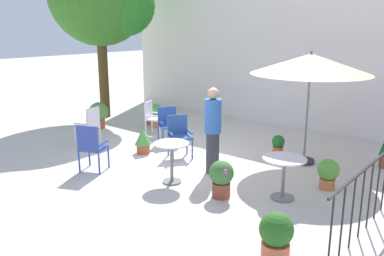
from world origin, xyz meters
The scene contains 19 objects.
ground_plane centered at (0.00, 0.00, 0.00)m, with size 60.00×60.00×0.00m, color beige.
villa_facade centered at (0.00, 4.19, 2.14)m, with size 11.62×0.30×4.29m, color silver.
patio_umbrella_0 centered at (1.95, 1.35, 2.08)m, with size 2.41×2.41×2.36m.
cafe_table_0 centered at (2.47, -0.59, 0.50)m, with size 0.73×0.73×0.72m.
cafe_table_1 centered at (0.55, -1.26, 0.53)m, with size 0.65×0.65×0.76m.
patio_chair_0 centered at (-1.23, 0.56, 0.53)m, with size 0.61×0.64×0.90m.
patio_chair_1 centered at (-2.54, -0.81, 0.54)m, with size 0.54×0.52×0.96m.
patio_chair_2 centered at (-2.07, 0.84, 0.53)m, with size 0.56×0.56×0.91m.
patio_chair_3 centered at (-1.06, -1.86, 0.55)m, with size 0.61×0.59×0.96m.
patio_chair_4 centered at (-0.37, -0.02, 0.54)m, with size 0.62×0.63×0.92m.
potted_plant_0 centered at (-3.01, 1.72, 0.30)m, with size 0.38×0.38×0.58m.
potted_plant_1 centered at (-1.15, -0.38, 0.32)m, with size 0.37×0.37×0.58m.
potted_plant_2 centered at (2.88, 0.30, 0.30)m, with size 0.38×0.38×0.55m.
potted_plant_3 centered at (-2.63, 1.52, 0.37)m, with size 0.47×0.47×0.67m.
potted_plant_5 centered at (-3.84, 0.45, 0.42)m, with size 0.54×0.54×0.74m.
potted_plant_6 centered at (3.27, -2.30, 0.33)m, with size 0.43×0.43×0.62m.
potted_plant_7 centered at (1.39, 1.25, 0.29)m, with size 0.28×0.28×0.53m.
potted_plant_8 centered at (1.64, -1.21, 0.36)m, with size 0.42×0.42×0.65m.
standing_person centered at (0.82, -0.37, 0.88)m, with size 0.42×0.42×1.70m.
Camera 1 is at (5.34, -6.39, 2.83)m, focal length 37.64 mm.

